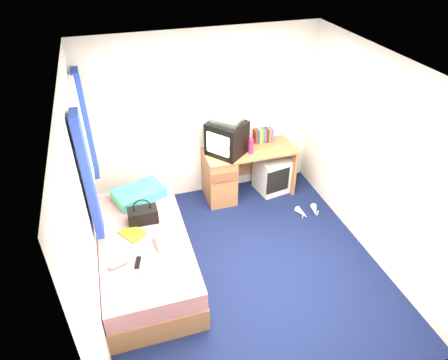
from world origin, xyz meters
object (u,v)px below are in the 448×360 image
object	(u,v)px
bed	(146,254)
picture_frame	(272,135)
colour_swatch_fan	(148,275)
desk	(231,173)
water_bottle	(119,263)
towel	(169,239)
white_heels	(308,212)
storage_cube	(272,174)
aerosol_can	(239,144)
crt_tv	(227,138)
pillow	(139,194)
remote_control	(138,262)
magazine	(133,233)
vcr	(227,120)
pink_water_bottle	(251,147)
handbag	(143,215)

from	to	relation	value
bed	picture_frame	distance (m)	2.55
picture_frame	colour_swatch_fan	xyz separation A→B (m)	(-2.12, -1.92, -0.27)
desk	picture_frame	world-z (taller)	picture_frame
bed	water_bottle	distance (m)	0.55
water_bottle	bed	bearing A→B (deg)	51.76
towel	white_heels	size ratio (longest dim) A/B	0.84
storage_cube	aerosol_can	world-z (taller)	aerosol_can
towel	crt_tv	bearing A→B (deg)	51.12
pillow	colour_swatch_fan	xyz separation A→B (m)	(-0.08, -1.33, -0.06)
aerosol_can	water_bottle	world-z (taller)	aerosol_can
aerosol_can	colour_swatch_fan	world-z (taller)	aerosol_can
colour_swatch_fan	remote_control	distance (m)	0.21
desk	towel	xyz separation A→B (m)	(-1.14, -1.33, 0.18)
towel	white_heels	xyz separation A→B (m)	(2.05, 0.58, -0.55)
crt_tv	water_bottle	world-z (taller)	crt_tv
pillow	water_bottle	world-z (taller)	pillow
towel	water_bottle	bearing A→B (deg)	-161.47
picture_frame	towel	xyz separation A→B (m)	(-1.83, -1.52, -0.23)
water_bottle	white_heels	distance (m)	2.77
magazine	colour_swatch_fan	xyz separation A→B (m)	(0.08, -0.67, -0.00)
white_heels	magazine	bearing A→B (deg)	-172.40
storage_cube	towel	world-z (taller)	towel
bed	pillow	bearing A→B (deg)	85.60
pillow	towel	xyz separation A→B (m)	(0.21, -0.92, -0.02)
vcr	storage_cube	bearing A→B (deg)	43.37
white_heels	storage_cube	bearing A→B (deg)	110.33
desk	pink_water_bottle	xyz separation A→B (m)	(0.26, -0.11, 0.45)
bed	crt_tv	size ratio (longest dim) A/B	3.15
aerosol_can	bed	bearing A→B (deg)	-142.23
storage_cube	handbag	xyz separation A→B (m)	(-2.01, -0.86, 0.36)
remote_control	storage_cube	bearing A→B (deg)	50.06
handbag	water_bottle	distance (m)	0.72
handbag	towel	distance (m)	0.51
storage_cube	water_bottle	bearing A→B (deg)	-157.25
aerosol_can	remote_control	bearing A→B (deg)	-136.11
picture_frame	handbag	size ratio (longest dim) A/B	0.40
picture_frame	water_bottle	bearing A→B (deg)	-127.06
bed	vcr	size ratio (longest dim) A/B	5.18
pillow	magazine	world-z (taller)	pillow
pillow	crt_tv	bearing A→B (deg)	17.77
pillow	remote_control	distance (m)	1.14
storage_cube	remote_control	world-z (taller)	remote_control
picture_frame	water_bottle	world-z (taller)	picture_frame
pillow	remote_control	bearing A→B (deg)	-97.96
vcr	pink_water_bottle	bearing A→B (deg)	25.74
colour_swatch_fan	white_heels	world-z (taller)	colour_swatch_fan
aerosol_can	remote_control	world-z (taller)	aerosol_can
pillow	picture_frame	bearing A→B (deg)	16.33
bed	vcr	bearing A→B (deg)	40.76
colour_swatch_fan	pillow	bearing A→B (deg)	86.64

